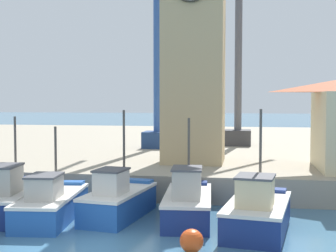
{
  "coord_description": "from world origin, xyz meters",
  "views": [
    {
      "loc": [
        4.79,
        -13.84,
        4.84
      ],
      "look_at": [
        0.96,
        9.31,
        3.5
      ],
      "focal_mm": 50.0,
      "sensor_mm": 36.0,
      "label": 1
    }
  ],
  "objects_px": {
    "fishing_boat_center": "(258,212)",
    "port_crane_near": "(158,32)",
    "fishing_boat_mid_left": "(188,202)",
    "fishing_boat_far_left": "(10,198)",
    "fishing_boat_left_outer": "(51,203)",
    "clock_tower": "(194,27)",
    "fishing_boat_left_inner": "(118,200)",
    "port_crane_far": "(240,42)",
    "mooring_buoy": "(192,241)"
  },
  "relations": [
    {
      "from": "fishing_boat_far_left",
      "to": "clock_tower",
      "type": "height_order",
      "value": "clock_tower"
    },
    {
      "from": "fishing_boat_left_inner",
      "to": "clock_tower",
      "type": "height_order",
      "value": "clock_tower"
    },
    {
      "from": "fishing_boat_far_left",
      "to": "mooring_buoy",
      "type": "height_order",
      "value": "fishing_boat_far_left"
    },
    {
      "from": "fishing_boat_left_inner",
      "to": "fishing_boat_left_outer",
      "type": "bearing_deg",
      "value": -162.97
    },
    {
      "from": "fishing_boat_left_inner",
      "to": "mooring_buoy",
      "type": "xyz_separation_m",
      "value": [
        3.45,
        -3.86,
        -0.35
      ]
    },
    {
      "from": "fishing_boat_left_outer",
      "to": "port_crane_near",
      "type": "relative_size",
      "value": 0.24
    },
    {
      "from": "fishing_boat_left_inner",
      "to": "port_crane_far",
      "type": "xyz_separation_m",
      "value": [
        4.64,
        18.39,
        8.5
      ]
    },
    {
      "from": "fishing_boat_left_inner",
      "to": "fishing_boat_mid_left",
      "type": "distance_m",
      "value": 2.85
    },
    {
      "from": "fishing_boat_far_left",
      "to": "fishing_boat_center",
      "type": "xyz_separation_m",
      "value": [
        10.14,
        -0.75,
        -0.01
      ]
    },
    {
      "from": "fishing_boat_left_outer",
      "to": "mooring_buoy",
      "type": "bearing_deg",
      "value": -27.06
    },
    {
      "from": "fishing_boat_mid_left",
      "to": "fishing_boat_center",
      "type": "relative_size",
      "value": 0.99
    },
    {
      "from": "fishing_boat_far_left",
      "to": "fishing_boat_center",
      "type": "distance_m",
      "value": 10.17
    },
    {
      "from": "port_crane_far",
      "to": "port_crane_near",
      "type": "bearing_deg",
      "value": -154.73
    },
    {
      "from": "fishing_boat_mid_left",
      "to": "clock_tower",
      "type": "distance_m",
      "value": 11.48
    },
    {
      "from": "fishing_boat_left_outer",
      "to": "port_crane_near",
      "type": "xyz_separation_m",
      "value": [
        1.27,
        16.37,
        9.06
      ]
    },
    {
      "from": "port_crane_near",
      "to": "mooring_buoy",
      "type": "distance_m",
      "value": 22.09
    },
    {
      "from": "fishing_boat_far_left",
      "to": "port_crane_far",
      "type": "bearing_deg",
      "value": 63.76
    },
    {
      "from": "fishing_boat_left_outer",
      "to": "mooring_buoy",
      "type": "distance_m",
      "value": 6.76
    },
    {
      "from": "clock_tower",
      "to": "fishing_boat_left_inner",
      "type": "bearing_deg",
      "value": -105.25
    },
    {
      "from": "port_crane_near",
      "to": "mooring_buoy",
      "type": "bearing_deg",
      "value": -76.3
    },
    {
      "from": "port_crane_far",
      "to": "mooring_buoy",
      "type": "xyz_separation_m",
      "value": [
        -1.2,
        -22.24,
        -8.85
      ]
    },
    {
      "from": "fishing_boat_center",
      "to": "port_crane_near",
      "type": "height_order",
      "value": "port_crane_near"
    },
    {
      "from": "port_crane_near",
      "to": "port_crane_far",
      "type": "xyz_separation_m",
      "value": [
        5.94,
        2.8,
        -0.51
      ]
    },
    {
      "from": "fishing_boat_mid_left",
      "to": "mooring_buoy",
      "type": "height_order",
      "value": "fishing_boat_mid_left"
    },
    {
      "from": "fishing_boat_left_outer",
      "to": "port_crane_far",
      "type": "relative_size",
      "value": 0.26
    },
    {
      "from": "port_crane_far",
      "to": "fishing_boat_center",
      "type": "bearing_deg",
      "value": -87.32
    },
    {
      "from": "clock_tower",
      "to": "fishing_boat_left_outer",
      "type": "bearing_deg",
      "value": -118.26
    },
    {
      "from": "fishing_boat_far_left",
      "to": "clock_tower",
      "type": "distance_m",
      "value": 13.54
    },
    {
      "from": "fishing_boat_far_left",
      "to": "port_crane_far",
      "type": "xyz_separation_m",
      "value": [
        9.23,
        18.72,
        8.49
      ]
    },
    {
      "from": "mooring_buoy",
      "to": "fishing_boat_far_left",
      "type": "bearing_deg",
      "value": 156.32
    },
    {
      "from": "fishing_boat_far_left",
      "to": "clock_tower",
      "type": "bearing_deg",
      "value": 51.14
    },
    {
      "from": "port_crane_far",
      "to": "fishing_boat_mid_left",
      "type": "bearing_deg",
      "value": -95.57
    },
    {
      "from": "fishing_boat_center",
      "to": "port_crane_near",
      "type": "xyz_separation_m",
      "value": [
        -6.85,
        16.67,
        9.0
      ]
    },
    {
      "from": "fishing_boat_center",
      "to": "port_crane_near",
      "type": "bearing_deg",
      "value": 112.33
    },
    {
      "from": "clock_tower",
      "to": "port_crane_far",
      "type": "distance_m",
      "value": 10.58
    },
    {
      "from": "fishing_boat_far_left",
      "to": "port_crane_near",
      "type": "bearing_deg",
      "value": 78.32
    },
    {
      "from": "fishing_boat_center",
      "to": "port_crane_far",
      "type": "bearing_deg",
      "value": 92.68
    },
    {
      "from": "fishing_boat_left_inner",
      "to": "fishing_boat_center",
      "type": "distance_m",
      "value": 5.66
    },
    {
      "from": "port_crane_far",
      "to": "fishing_boat_far_left",
      "type": "bearing_deg",
      "value": -116.24
    },
    {
      "from": "fishing_boat_left_outer",
      "to": "clock_tower",
      "type": "xyz_separation_m",
      "value": [
        4.77,
        8.88,
        8.2
      ]
    },
    {
      "from": "fishing_boat_left_outer",
      "to": "fishing_boat_mid_left",
      "type": "height_order",
      "value": "fishing_boat_mid_left"
    },
    {
      "from": "fishing_boat_left_outer",
      "to": "fishing_boat_left_inner",
      "type": "xyz_separation_m",
      "value": [
        2.57,
        0.79,
        0.06
      ]
    },
    {
      "from": "clock_tower",
      "to": "fishing_boat_center",
      "type": "bearing_deg",
      "value": -69.97
    },
    {
      "from": "fishing_boat_left_outer",
      "to": "port_crane_far",
      "type": "xyz_separation_m",
      "value": [
        7.21,
        19.17,
        8.55
      ]
    },
    {
      "from": "fishing_boat_mid_left",
      "to": "fishing_boat_far_left",
      "type": "bearing_deg",
      "value": -177.33
    },
    {
      "from": "fishing_boat_left_inner",
      "to": "fishing_boat_center",
      "type": "height_order",
      "value": "fishing_boat_center"
    },
    {
      "from": "fishing_boat_left_outer",
      "to": "fishing_boat_left_inner",
      "type": "relative_size",
      "value": 1.12
    },
    {
      "from": "clock_tower",
      "to": "port_crane_far",
      "type": "relative_size",
      "value": 0.8
    },
    {
      "from": "fishing_boat_left_outer",
      "to": "fishing_boat_left_inner",
      "type": "bearing_deg",
      "value": 17.03
    },
    {
      "from": "port_crane_near",
      "to": "mooring_buoy",
      "type": "height_order",
      "value": "port_crane_near"
    }
  ]
}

